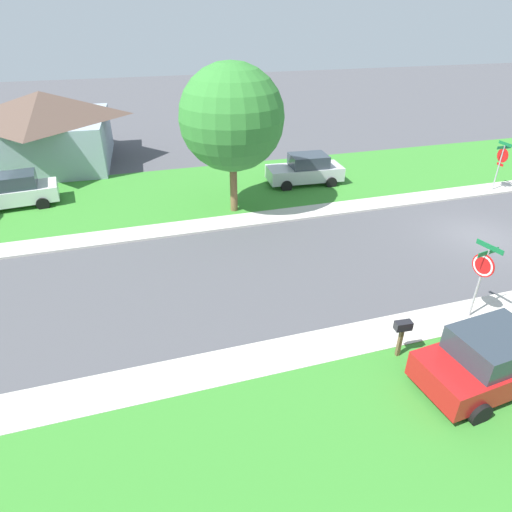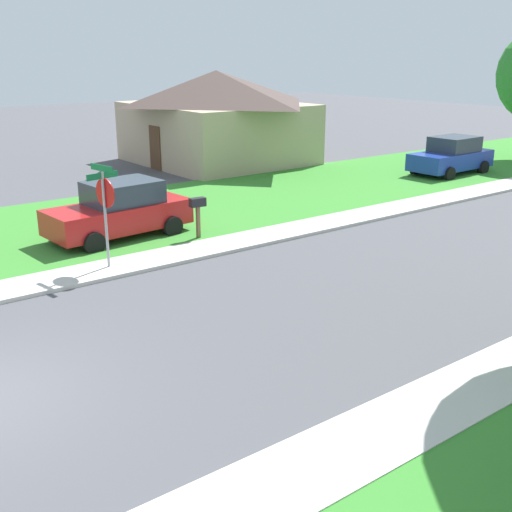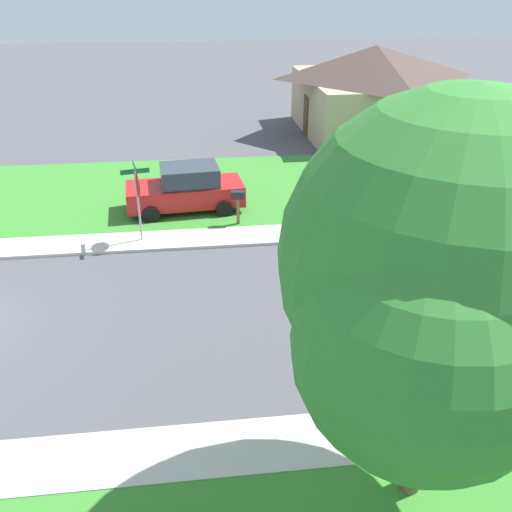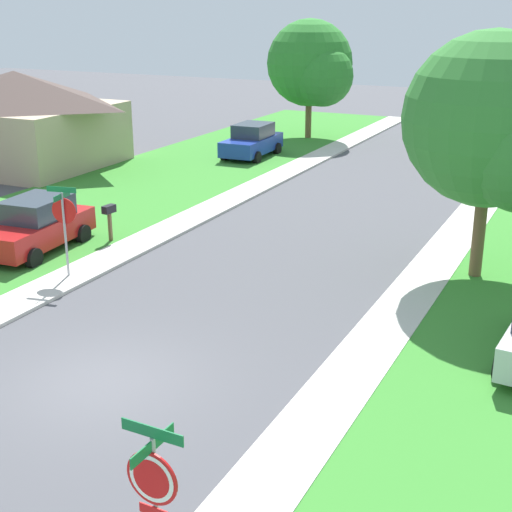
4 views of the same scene
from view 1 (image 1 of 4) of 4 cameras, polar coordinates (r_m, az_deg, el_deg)
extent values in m
plane|color=#4C4C51|center=(21.98, 27.63, 2.27)|extent=(120.00, 120.00, 0.00)
cube|color=beige|center=(20.55, -7.46, 3.98)|extent=(1.40, 56.00, 0.10)
cube|color=#38842D|center=(24.84, -9.41, 8.46)|extent=(8.00, 56.00, 0.08)
cube|color=beige|center=(12.88, 0.26, -13.65)|extent=(1.40, 56.00, 0.10)
cylinder|color=#9E9EA3|center=(27.69, 29.43, 10.03)|extent=(0.07, 0.07, 2.60)
cylinder|color=red|center=(27.52, 29.89, 11.48)|extent=(0.76, 0.05, 0.76)
cylinder|color=white|center=(27.54, 29.92, 11.48)|extent=(0.67, 0.02, 0.67)
cylinder|color=red|center=(27.54, 29.93, 11.48)|extent=(0.55, 0.02, 0.55)
cube|color=#146B38|center=(27.34, 30.16, 12.74)|extent=(0.92, 0.05, 0.16)
cube|color=#146B38|center=(27.38, 30.05, 12.36)|extent=(0.05, 0.92, 0.16)
cube|color=red|center=(27.65, 29.63, 10.51)|extent=(0.44, 0.03, 0.14)
cylinder|color=#9E9EA3|center=(15.44, 27.36, -3.46)|extent=(0.07, 0.07, 2.60)
cylinder|color=red|center=(15.05, 27.90, -1.11)|extent=(0.75, 0.18, 0.76)
cylinder|color=white|center=(15.04, 27.86, -1.13)|extent=(0.66, 0.13, 0.67)
cylinder|color=red|center=(15.03, 27.85, -1.13)|extent=(0.54, 0.11, 0.55)
cube|color=#146B38|center=(14.81, 28.59, 1.06)|extent=(0.91, 0.20, 0.16)
cube|color=#146B38|center=(14.89, 28.42, 0.42)|extent=(0.20, 0.91, 0.16)
cube|color=white|center=(25.53, -29.54, 7.10)|extent=(2.26, 4.47, 0.76)
cube|color=#2D3842|center=(25.28, -29.50, 8.69)|extent=(1.82, 2.26, 0.68)
cylinder|color=black|center=(24.67, -26.42, 6.22)|extent=(0.31, 0.66, 0.64)
cylinder|color=black|center=(26.36, -26.40, 7.62)|extent=(0.31, 0.66, 0.64)
cube|color=red|center=(13.46, 29.03, -12.33)|extent=(2.16, 4.44, 0.76)
cube|color=#2D3842|center=(12.90, 29.22, -10.21)|extent=(1.77, 2.23, 0.68)
cylinder|color=black|center=(14.99, 29.58, -9.78)|extent=(0.29, 0.66, 0.64)
cylinder|color=black|center=(13.27, 21.87, -13.22)|extent=(0.29, 0.66, 0.64)
cylinder|color=black|center=(12.49, 27.48, -18.03)|extent=(0.29, 0.66, 0.64)
cube|color=silver|center=(25.62, 6.44, 10.91)|extent=(2.11, 4.42, 0.76)
cube|color=#2D3842|center=(25.46, 6.97, 12.46)|extent=(1.75, 2.21, 0.68)
cylinder|color=black|center=(24.55, 4.06, 9.23)|extent=(0.29, 0.66, 0.64)
cylinder|color=black|center=(26.18, 2.95, 10.59)|extent=(0.29, 0.66, 0.64)
cylinder|color=black|center=(25.41, 9.92, 9.57)|extent=(0.29, 0.66, 0.64)
cylinder|color=black|center=(26.98, 8.52, 10.89)|extent=(0.29, 0.66, 0.64)
cylinder|color=brown|center=(21.52, -3.00, 9.52)|extent=(0.36, 0.36, 2.95)
sphere|color=#337E31|center=(20.64, -3.24, 17.82)|extent=(4.86, 4.86, 4.86)
sphere|color=#337E31|center=(21.98, -1.98, 16.97)|extent=(3.40, 3.40, 3.40)
cube|color=#93A3B2|center=(31.96, -25.63, 13.56)|extent=(8.76, 7.62, 3.00)
pyramid|color=brown|center=(31.51, -26.57, 17.53)|extent=(9.39, 8.25, 1.60)
cube|color=brown|center=(13.37, 18.48, -10.93)|extent=(0.10, 0.10, 1.05)
cube|color=black|center=(12.97, 18.94, -8.72)|extent=(0.28, 0.50, 0.26)
camera|label=2|loc=(28.96, 19.09, 21.41)|focal=44.13mm
camera|label=3|loc=(27.45, 0.89, 28.59)|focal=39.26mm
camera|label=4|loc=(34.62, 35.16, 23.00)|focal=52.00mm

